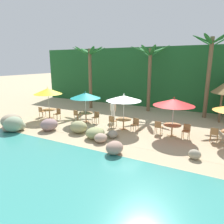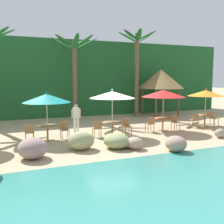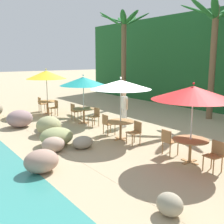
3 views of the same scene
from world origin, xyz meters
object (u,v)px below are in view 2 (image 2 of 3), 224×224
at_px(chair_white_seaward, 127,125).
at_px(palm_tree_second, 75,62).
at_px(dining_table_white, 112,125).
at_px(chair_orange_seaward, 213,117).
at_px(chair_teal_inland, 30,132).
at_px(palm_tree_third, 137,59).
at_px(waiter_in_white, 76,116).
at_px(palapa_hut, 161,79).
at_px(chair_orange_inland, 194,119).
at_px(chair_red_seaward, 175,121).
at_px(umbrella_teal, 47,98).
at_px(umbrella_orange, 206,93).
at_px(dining_table_teal, 47,128).
at_px(umbrella_red, 163,93).
at_px(chair_teal_seaward, 64,129).
at_px(chair_red_inland, 150,123).
at_px(dining_table_orange, 205,117).
at_px(dining_table_red, 163,120).
at_px(umbrella_white, 112,95).
at_px(chair_white_inland, 97,128).

bearing_deg(chair_white_seaward, palm_tree_second, 100.45).
relative_size(dining_table_white, chair_orange_seaward, 1.26).
xyz_separation_m(chair_teal_inland, palm_tree_third, (8.84, 5.90, 3.97)).
bearing_deg(waiter_in_white, palapa_hut, 28.96).
bearing_deg(chair_orange_inland, chair_red_seaward, -175.64).
bearing_deg(chair_orange_seaward, chair_white_seaward, -175.59).
height_order(chair_orange_seaward, waiter_in_white, waiter_in_white).
height_order(chair_red_seaward, chair_orange_inland, same).
distance_m(chair_white_seaward, palapa_hut, 8.85).
bearing_deg(palm_tree_third, umbrella_teal, -143.77).
relative_size(chair_red_seaward, umbrella_orange, 0.36).
distance_m(dining_table_teal, umbrella_red, 6.76).
height_order(dining_table_teal, chair_teal_seaward, chair_teal_seaward).
relative_size(umbrella_red, chair_red_seaward, 2.87).
xyz_separation_m(umbrella_orange, palapa_hut, (0.36, 5.70, 0.85)).
bearing_deg(chair_teal_inland, chair_red_inland, -0.63).
bearing_deg(dining_table_orange, chair_teal_inland, -179.22).
bearing_deg(umbrella_orange, waiter_in_white, 172.55).
height_order(dining_table_orange, palm_tree_second, palm_tree_second).
relative_size(dining_table_white, chair_orange_inland, 1.26).
xyz_separation_m(chair_red_inland, palm_tree_second, (-2.69, 6.06, 3.65)).
distance_m(chair_red_seaward, dining_table_orange, 2.38).
xyz_separation_m(chair_teal_inland, umbrella_red, (7.43, -0.03, 1.66)).
bearing_deg(chair_orange_inland, waiter_in_white, 171.41).
distance_m(chair_teal_inland, palm_tree_third, 11.35).
bearing_deg(dining_table_red, umbrella_white, -176.63).
bearing_deg(dining_table_white, dining_table_red, 3.37).
bearing_deg(umbrella_white, chair_orange_inland, 3.34).
distance_m(dining_table_white, umbrella_orange, 6.67).
height_order(umbrella_teal, umbrella_orange, umbrella_orange).
bearing_deg(chair_orange_seaward, chair_orange_inland, -173.10).
xyz_separation_m(umbrella_teal, umbrella_white, (3.32, -0.27, 0.10)).
relative_size(umbrella_red, dining_table_orange, 2.27).
distance_m(umbrella_teal, dining_table_red, 6.74).
bearing_deg(palm_tree_third, palm_tree_second, 178.98).
bearing_deg(palapa_hut, chair_red_inland, -126.89).
relative_size(dining_table_red, dining_table_orange, 1.00).
relative_size(dining_table_orange, palm_tree_third, 0.17).
xyz_separation_m(dining_table_orange, chair_orange_seaward, (0.84, 0.17, -0.10)).
distance_m(dining_table_teal, palm_tree_third, 10.63).
height_order(chair_white_inland, dining_table_red, chair_white_inland).
bearing_deg(palapa_hut, palm_tree_second, 178.88).
relative_size(chair_orange_seaward, palm_tree_third, 0.13).
relative_size(chair_teal_seaward, dining_table_orange, 0.79).
distance_m(chair_orange_seaward, palm_tree_second, 10.17).
bearing_deg(umbrella_orange, chair_white_seaward, -176.67).
xyz_separation_m(dining_table_orange, palm_tree_second, (-6.77, 5.84, 3.55)).
xyz_separation_m(umbrella_teal, chair_teal_inland, (-0.85, -0.05, -1.57)).
relative_size(umbrella_teal, waiter_in_white, 1.41).
xyz_separation_m(chair_teal_seaward, umbrella_orange, (8.96, -0.02, 1.60)).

